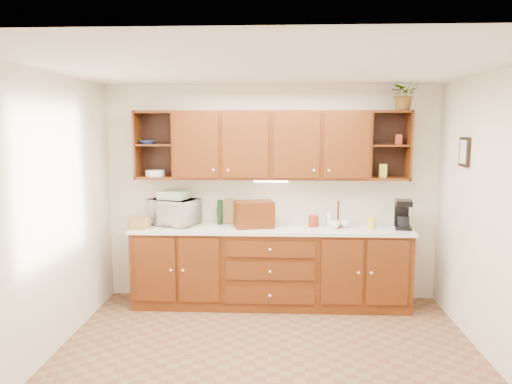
# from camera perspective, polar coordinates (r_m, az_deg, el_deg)

# --- Properties ---
(floor) EXTENTS (4.00, 4.00, 0.00)m
(floor) POSITION_cam_1_polar(r_m,az_deg,el_deg) (4.77, 1.30, -18.73)
(floor) COLOR brown
(floor) RESTS_ON ground
(ceiling) EXTENTS (4.00, 4.00, 0.00)m
(ceiling) POSITION_cam_1_polar(r_m,az_deg,el_deg) (4.30, 1.40, 14.07)
(ceiling) COLOR white
(ceiling) RESTS_ON back_wall
(back_wall) EXTENTS (4.00, 0.00, 4.00)m
(back_wall) POSITION_cam_1_polar(r_m,az_deg,el_deg) (6.08, 1.75, -0.12)
(back_wall) COLOR #F0E3CA
(back_wall) RESTS_ON floor
(left_wall) EXTENTS (0.00, 3.50, 3.50)m
(left_wall) POSITION_cam_1_polar(r_m,az_deg,el_deg) (4.83, -23.12, -2.73)
(left_wall) COLOR #F0E3CA
(left_wall) RESTS_ON floor
(right_wall) EXTENTS (0.00, 3.50, 3.50)m
(right_wall) POSITION_cam_1_polar(r_m,az_deg,el_deg) (4.75, 26.30, -3.08)
(right_wall) COLOR #F0E3CA
(right_wall) RESTS_ON floor
(base_cabinets) EXTENTS (3.20, 0.60, 0.90)m
(base_cabinets) POSITION_cam_1_polar(r_m,az_deg,el_deg) (5.96, 1.67, -8.64)
(base_cabinets) COLOR #3E1B07
(base_cabinets) RESTS_ON floor
(countertop) EXTENTS (3.24, 0.64, 0.04)m
(countertop) POSITION_cam_1_polar(r_m,az_deg,el_deg) (5.84, 1.68, -4.23)
(countertop) COLOR silver
(countertop) RESTS_ON base_cabinets
(upper_cabinets) EXTENTS (3.20, 0.33, 0.80)m
(upper_cabinets) POSITION_cam_1_polar(r_m,az_deg,el_deg) (5.87, 1.84, 5.41)
(upper_cabinets) COLOR #3E1B07
(upper_cabinets) RESTS_ON back_wall
(undercabinet_light) EXTENTS (0.40, 0.05, 0.02)m
(undercabinet_light) POSITION_cam_1_polar(r_m,az_deg,el_deg) (5.85, 1.72, 1.25)
(undercabinet_light) COLOR white
(undercabinet_light) RESTS_ON upper_cabinets
(framed_picture) EXTENTS (0.03, 0.24, 0.30)m
(framed_picture) POSITION_cam_1_polar(r_m,az_deg,el_deg) (5.51, 22.73, 4.25)
(framed_picture) COLOR black
(framed_picture) RESTS_ON right_wall
(wicker_basket) EXTENTS (0.31, 0.31, 0.13)m
(wicker_basket) POSITION_cam_1_polar(r_m,az_deg,el_deg) (5.93, -13.21, -3.40)
(wicker_basket) COLOR olive
(wicker_basket) RESTS_ON countertop
(microwave) EXTENTS (0.67, 0.58, 0.31)m
(microwave) POSITION_cam_1_polar(r_m,az_deg,el_deg) (6.03, -9.42, -2.25)
(microwave) COLOR silver
(microwave) RESTS_ON countertop
(towel_stack) EXTENTS (0.37, 0.32, 0.09)m
(towel_stack) POSITION_cam_1_polar(r_m,az_deg,el_deg) (6.00, -9.46, -0.35)
(towel_stack) COLOR #F1F171
(towel_stack) RESTS_ON microwave
(wine_bottle) EXTENTS (0.07, 0.07, 0.30)m
(wine_bottle) POSITION_cam_1_polar(r_m,az_deg,el_deg) (5.99, -4.13, -2.29)
(wine_bottle) COLOR black
(wine_bottle) RESTS_ON countertop
(woven_tray) EXTENTS (0.32, 0.12, 0.31)m
(woven_tray) POSITION_cam_1_polar(r_m,az_deg,el_deg) (6.07, -3.12, -3.51)
(woven_tray) COLOR olive
(woven_tray) RESTS_ON countertop
(bread_box) EXTENTS (0.50, 0.38, 0.31)m
(bread_box) POSITION_cam_1_polar(r_m,az_deg,el_deg) (5.79, -0.22, -2.57)
(bread_box) COLOR #3E1B07
(bread_box) RESTS_ON countertop
(mug_tree) EXTENTS (0.26, 0.28, 0.32)m
(mug_tree) POSITION_cam_1_polar(r_m,az_deg,el_deg) (5.89, 9.35, -3.54)
(mug_tree) COLOR #3E1B07
(mug_tree) RESTS_ON countertop
(canister_red) EXTENTS (0.13, 0.13, 0.13)m
(canister_red) POSITION_cam_1_polar(r_m,az_deg,el_deg) (5.89, 6.60, -3.32)
(canister_red) COLOR maroon
(canister_red) RESTS_ON countertop
(canister_white) EXTENTS (0.10, 0.10, 0.16)m
(canister_white) POSITION_cam_1_polar(r_m,az_deg,el_deg) (5.94, 8.43, -3.10)
(canister_white) COLOR white
(canister_white) RESTS_ON countertop
(canister_yellow) EXTENTS (0.11, 0.11, 0.12)m
(canister_yellow) POSITION_cam_1_polar(r_m,az_deg,el_deg) (5.88, 13.03, -3.54)
(canister_yellow) COLOR gold
(canister_yellow) RESTS_ON countertop
(coffee_maker) EXTENTS (0.21, 0.26, 0.33)m
(coffee_maker) POSITION_cam_1_polar(r_m,az_deg,el_deg) (5.97, 16.45, -2.51)
(coffee_maker) COLOR black
(coffee_maker) RESTS_ON countertop
(bowl_stack) EXTENTS (0.22, 0.22, 0.04)m
(bowl_stack) POSITION_cam_1_polar(r_m,az_deg,el_deg) (6.06, -12.30, 5.58)
(bowl_stack) COLOR navy
(bowl_stack) RESTS_ON upper_cabinets
(plate_stack) EXTENTS (0.29, 0.29, 0.07)m
(plate_stack) POSITION_cam_1_polar(r_m,az_deg,el_deg) (6.06, -11.46, 2.14)
(plate_stack) COLOR white
(plate_stack) RESTS_ON upper_cabinets
(pantry_box_yellow) EXTENTS (0.10, 0.09, 0.15)m
(pantry_box_yellow) POSITION_cam_1_polar(r_m,az_deg,el_deg) (5.99, 14.34, 2.38)
(pantry_box_yellow) COLOR gold
(pantry_box_yellow) RESTS_ON upper_cabinets
(pantry_box_red) EXTENTS (0.09, 0.08, 0.11)m
(pantry_box_red) POSITION_cam_1_polar(r_m,az_deg,el_deg) (6.01, 16.01, 5.79)
(pantry_box_red) COLOR maroon
(pantry_box_red) RESTS_ON upper_cabinets
(potted_plant) EXTENTS (0.34, 0.30, 0.36)m
(potted_plant) POSITION_cam_1_polar(r_m,az_deg,el_deg) (5.98, 16.61, 10.70)
(potted_plant) COLOR #999999
(potted_plant) RESTS_ON upper_cabinets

